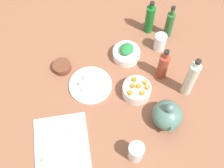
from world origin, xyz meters
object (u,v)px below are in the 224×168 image
at_px(teapot, 167,115).
at_px(bottle_3, 169,24).
at_px(drinking_glass_1, 136,152).
at_px(bottle_2, 150,19).
at_px(bottle_1, 163,66).
at_px(drinking_glass_0, 160,42).
at_px(plate_tofu, 90,85).
at_px(bowl_small_side, 62,67).
at_px(cutting_board, 62,144).
at_px(bowl_greens, 126,54).
at_px(bottle_0, 191,79).
at_px(bowl_carrots, 137,90).

height_order(teapot, bottle_3, bottle_3).
xyz_separation_m(bottle_3, drinking_glass_1, (0.67, -0.29, -0.04)).
bearing_deg(bottle_2, drinking_glass_1, -14.52).
height_order(bottle_1, drinking_glass_0, bottle_1).
bearing_deg(drinking_glass_1, plate_tofu, -155.84).
distance_m(bowl_small_side, drinking_glass_1, 0.60).
distance_m(cutting_board, plate_tofu, 0.34).
bearing_deg(bottle_2, cutting_board, -39.32).
distance_m(bowl_greens, teapot, 0.42).
bearing_deg(cutting_board, bowl_greens, 141.41).
bearing_deg(bottle_2, bowl_small_side, -67.16).
bearing_deg(bottle_3, bottle_0, 2.58).
xyz_separation_m(cutting_board, bowl_small_side, (-0.42, 0.01, 0.01)).
relative_size(cutting_board, bottle_1, 1.36).
relative_size(plate_tofu, teapot, 1.33).
xyz_separation_m(plate_tofu, bottle_1, (-0.02, 0.37, 0.08)).
bearing_deg(bottle_1, drinking_glass_0, 172.13).
xyz_separation_m(bottle_0, bottle_2, (-0.42, -0.12, -0.02)).
relative_size(cutting_board, bottle_0, 1.05).
xyz_separation_m(bowl_small_side, bottle_0, (0.21, 0.62, 0.10)).
xyz_separation_m(bowl_small_side, drinking_glass_1, (0.51, 0.31, 0.03)).
bearing_deg(bottle_0, bowl_small_side, -108.46).
height_order(bottle_1, drinking_glass_1, bottle_1).
distance_m(plate_tofu, bowl_small_side, 0.19).
bearing_deg(bowl_carrots, bottle_0, 86.96).
bearing_deg(drinking_glass_1, bowl_greens, 176.37).
height_order(bottle_2, drinking_glass_1, bottle_2).
bearing_deg(cutting_board, teapot, 97.31).
height_order(bowl_greens, bowl_small_side, bowl_greens).
distance_m(bottle_1, drinking_glass_1, 0.46).
height_order(cutting_board, drinking_glass_0, drinking_glass_0).
bearing_deg(drinking_glass_0, bowl_carrots, -31.98).
bearing_deg(teapot, bowl_greens, -160.84).
bearing_deg(bowl_greens, plate_tofu, -52.59).
xyz_separation_m(bottle_1, bottle_3, (-0.26, 0.09, 0.00)).
height_order(cutting_board, bottle_3, bottle_3).
distance_m(bowl_carrots, bottle_3, 0.43).
relative_size(bowl_greens, bottle_1, 0.71).
bearing_deg(drinking_glass_1, bottle_1, 154.07).
distance_m(cutting_board, teapot, 0.51).
relative_size(bowl_carrots, teapot, 0.85).
distance_m(plate_tofu, bottle_1, 0.38).
relative_size(plate_tofu, bowl_small_side, 2.29).
bearing_deg(bottle_0, drinking_glass_0, -164.23).
relative_size(bowl_carrots, drinking_glass_1, 1.33).
distance_m(bowl_small_side, teapot, 0.60).
height_order(plate_tofu, bottle_1, bottle_1).
distance_m(bowl_small_side, bottle_0, 0.66).
bearing_deg(bowl_carrots, bottle_3, 146.99).
xyz_separation_m(bowl_greens, bottle_3, (-0.13, 0.25, 0.06)).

